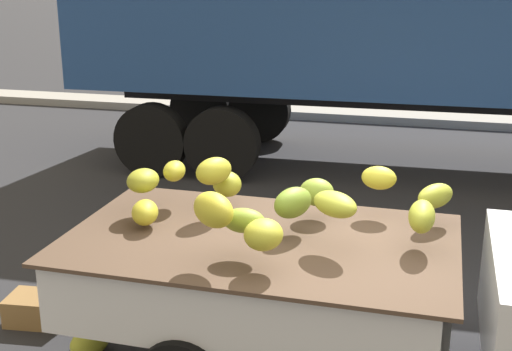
{
  "coord_description": "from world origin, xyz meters",
  "views": [
    {
      "loc": [
        0.41,
        -4.77,
        3.04
      ],
      "look_at": [
        -0.93,
        0.4,
        1.38
      ],
      "focal_mm": 48.19,
      "sensor_mm": 36.0,
      "label": 1
    }
  ],
  "objects": [
    {
      "name": "fallen_banana_bunch_near_tailgate",
      "position": [
        -2.12,
        -0.37,
        0.1
      ],
      "size": [
        0.35,
        0.41,
        0.2
      ],
      "primitive_type": "ellipsoid",
      "rotation": [
        0.0,
        0.0,
        4.46
      ],
      "color": "#A6A92C",
      "rests_on": "ground"
    },
    {
      "name": "produce_crate",
      "position": [
        -2.8,
        -0.01,
        0.12
      ],
      "size": [
        0.56,
        0.41,
        0.25
      ],
      "primitive_type": "cube",
      "rotation": [
        0.0,
        0.0,
        0.11
      ],
      "color": "olive",
      "rests_on": "ground"
    },
    {
      "name": "curb_strip",
      "position": [
        0.0,
        8.95,
        0.08
      ],
      "size": [
        80.0,
        0.8,
        0.16
      ],
      "primitive_type": "cube",
      "color": "gray",
      "rests_on": "ground"
    }
  ]
}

